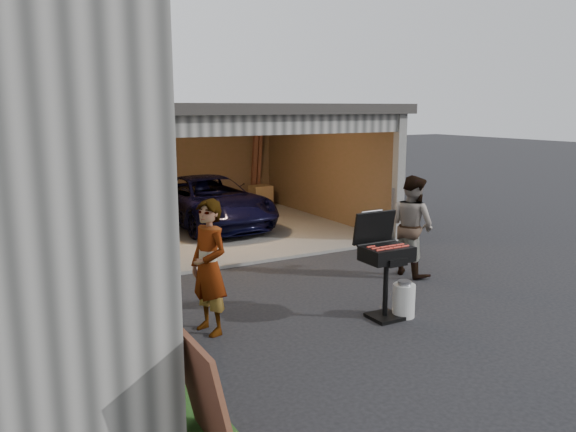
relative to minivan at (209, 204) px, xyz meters
name	(u,v)px	position (x,y,z in m)	size (l,w,h in m)	color
ground	(339,337)	(-0.98, -6.90, -0.58)	(80.00, 80.00, 0.00)	black
groundcover_strip	(196,421)	(-3.23, -7.90, -0.55)	(0.50, 8.00, 0.06)	#193814
garage	(200,150)	(-0.22, -0.11, 1.29)	(6.80, 6.30, 2.90)	#605E59
minivan	(209,204)	(0.00, 0.00, 0.00)	(1.93, 4.19, 1.16)	black
woman	(209,267)	(-2.32, -5.96, 0.28)	(0.63, 0.41, 1.72)	silver
man	(412,226)	(1.62, -5.27, 0.27)	(0.83, 0.65, 1.71)	#4F301F
bbq_grill	(385,257)	(-0.08, -6.65, 0.27)	(0.65, 0.57, 1.44)	black
propane_tank	(404,301)	(0.19, -6.75, -0.35)	(0.31, 0.31, 0.46)	silver
plywood_panel	(205,397)	(-3.32, -8.40, -0.05)	(0.05, 0.97, 1.08)	brown
hand_truck	(399,233)	(2.93, -3.42, -0.36)	(0.51, 0.43, 1.18)	gray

